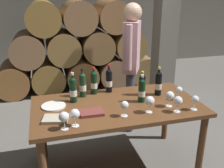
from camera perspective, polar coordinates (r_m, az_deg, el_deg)
name	(u,v)px	position (r m, az deg, el deg)	size (l,w,h in m)	color
ground_plane	(117,166)	(2.98, 1.07, -17.98)	(14.00, 14.00, 0.00)	#66635E
cellar_back_wall	(68,10)	(6.49, -9.81, 16.07)	(10.00, 0.24, 2.80)	slate
barrel_stack	(79,50)	(5.01, -7.38, 7.54)	(3.12, 0.90, 1.69)	brown
stone_pillar	(166,26)	(4.35, 11.97, 12.66)	(0.32, 0.32, 2.60)	slate
dining_table	(117,112)	(2.62, 1.17, -6.42)	(1.70, 0.90, 0.76)	brown
wine_bottle_0	(94,82)	(2.81, -4.11, 0.37)	(0.07, 0.07, 0.31)	black
wine_bottle_1	(73,90)	(2.62, -8.75, -1.24)	(0.07, 0.07, 0.32)	black
wine_bottle_2	(158,83)	(2.81, 10.42, 0.20)	(0.07, 0.07, 0.32)	black
wine_bottle_3	(142,90)	(2.61, 6.71, -1.39)	(0.07, 0.07, 0.29)	black
wine_bottle_4	(109,80)	(2.85, -0.69, 0.83)	(0.07, 0.07, 0.32)	black
wine_bottle_5	(83,85)	(2.74, -6.62, -0.12)	(0.07, 0.07, 0.32)	#19381E
wine_bottle_6	(142,85)	(2.79, 6.80, -0.17)	(0.07, 0.07, 0.27)	black
wine_glass_0	(179,91)	(2.74, 14.87, -1.44)	(0.07, 0.07, 0.14)	white
wine_glass_1	(178,101)	(2.46, 14.63, -3.74)	(0.09, 0.09, 0.16)	white
wine_glass_2	(170,96)	(2.56, 12.90, -2.64)	(0.09, 0.09, 0.16)	white
wine_glass_3	(195,100)	(2.55, 18.22, -3.42)	(0.07, 0.07, 0.15)	white
wine_glass_4	(150,101)	(2.39, 8.49, -3.87)	(0.09, 0.09, 0.16)	white
wine_glass_5	(75,114)	(2.16, -8.38, -6.77)	(0.09, 0.09, 0.16)	white
wine_glass_6	(125,106)	(2.31, 2.84, -4.88)	(0.08, 0.08, 0.15)	white
wine_glass_7	(64,117)	(2.13, -10.79, -7.36)	(0.09, 0.09, 0.16)	white
tasting_notebook	(56,119)	(2.33, -12.61, -7.69)	(0.22, 0.16, 0.03)	#B2A893
leather_ledger	(92,112)	(2.39, -4.63, -6.41)	(0.22, 0.16, 0.03)	brown
serving_plate	(54,106)	(2.60, -13.03, -4.84)	(0.24, 0.24, 0.01)	white
sommelier_presenting	(131,57)	(3.28, 4.38, 6.07)	(0.31, 0.44, 1.72)	#383842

